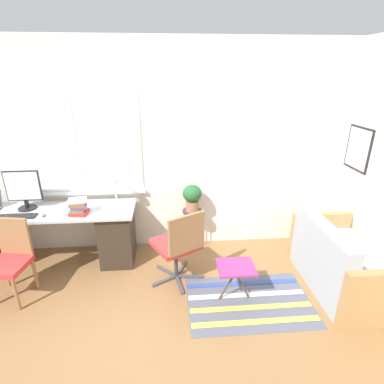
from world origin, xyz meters
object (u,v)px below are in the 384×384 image
(mouse, at_px, (43,215))
(office_chair_swivel, at_px, (179,244))
(couch_loveseat, at_px, (341,264))
(potted_plant, at_px, (192,196))
(desk_chair_wooden, at_px, (9,258))
(desk_lamp, at_px, (115,186))
(monitor, at_px, (24,190))
(book_stack, at_px, (78,207))
(keyboard, at_px, (17,216))
(folding_stool, at_px, (236,269))
(plant_stand, at_px, (192,215))

(mouse, xyz_separation_m, office_chair_swivel, (1.56, -0.35, -0.26))
(couch_loveseat, distance_m, potted_plant, 1.92)
(mouse, height_order, desk_chair_wooden, desk_chair_wooden)
(desk_lamp, height_order, couch_loveseat, desk_lamp)
(monitor, xyz_separation_m, book_stack, (0.67, -0.21, -0.16))
(keyboard, bearing_deg, mouse, -0.99)
(keyboard, distance_m, book_stack, 0.71)
(couch_loveseat, bearing_deg, monitor, 77.38)
(office_chair_swivel, height_order, folding_stool, office_chair_swivel)
(keyboard, height_order, couch_loveseat, couch_loveseat)
(desk_chair_wooden, bearing_deg, potted_plant, 30.05)
(plant_stand, bearing_deg, mouse, -168.94)
(monitor, bearing_deg, potted_plant, 2.95)
(mouse, height_order, folding_stool, mouse)
(office_chair_swivel, xyz_separation_m, plant_stand, (0.21, 0.70, 0.02))
(couch_loveseat, xyz_separation_m, folding_stool, (-1.23, -0.12, 0.10))
(folding_stool, bearing_deg, desk_lamp, 145.08)
(mouse, xyz_separation_m, potted_plant, (1.76, 0.34, 0.03))
(desk_chair_wooden, distance_m, office_chair_swivel, 1.81)
(book_stack, bearing_deg, desk_lamp, 25.92)
(desk_lamp, relative_size, folding_stool, 0.91)
(plant_stand, bearing_deg, couch_loveseat, -29.85)
(mouse, distance_m, couch_loveseat, 3.45)
(monitor, bearing_deg, desk_chair_wooden, -87.55)
(desk_chair_wooden, xyz_separation_m, plant_stand, (2.01, 0.77, 0.06))
(desk_chair_wooden, xyz_separation_m, potted_plant, (2.01, 0.77, 0.33))
(mouse, bearing_deg, book_stack, 3.73)
(book_stack, bearing_deg, desk_chair_wooden, -145.28)
(folding_stool, bearing_deg, desk_chair_wooden, 173.38)
(potted_plant, relative_size, folding_stool, 0.85)
(keyboard, xyz_separation_m, office_chair_swivel, (1.86, -0.36, -0.25))
(mouse, height_order, plant_stand, mouse)
(monitor, relative_size, desk_chair_wooden, 0.56)
(desk_chair_wooden, height_order, plant_stand, desk_chair_wooden)
(monitor, height_order, desk_lamp, monitor)
(mouse, bearing_deg, potted_plant, 11.06)
(desk_lamp, height_order, office_chair_swivel, desk_lamp)
(desk_chair_wooden, height_order, potted_plant, potted_plant)
(keyboard, relative_size, potted_plant, 1.21)
(office_chair_swivel, bearing_deg, couch_loveseat, 144.09)
(desk_lamp, xyz_separation_m, desk_chair_wooden, (-1.06, -0.65, -0.55))
(couch_loveseat, height_order, plant_stand, couch_loveseat)
(desk_lamp, bearing_deg, keyboard, -168.73)
(book_stack, distance_m, folding_stool, 1.94)
(office_chair_swivel, bearing_deg, plant_stand, -135.35)
(mouse, relative_size, book_stack, 0.32)
(mouse, distance_m, folding_stool, 2.28)
(mouse, xyz_separation_m, book_stack, (0.40, 0.03, 0.08))
(desk_chair_wooden, bearing_deg, couch_loveseat, 6.74)
(desk_chair_wooden, bearing_deg, desk_lamp, 40.68)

